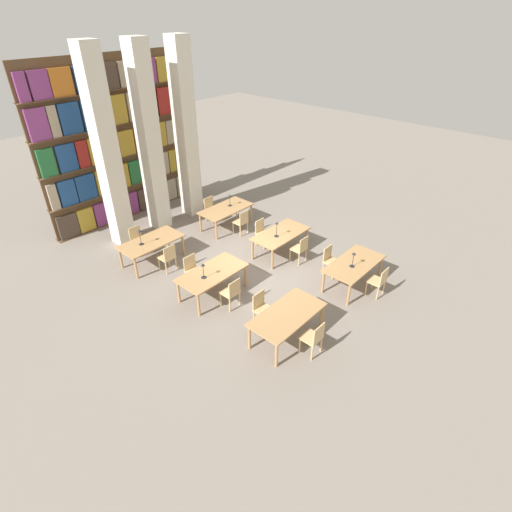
# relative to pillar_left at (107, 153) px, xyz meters

# --- Properties ---
(ground_plane) EXTENTS (40.00, 40.00, 0.00)m
(ground_plane) POSITION_rel_pillar_left_xyz_m (1.50, -4.37, -3.00)
(ground_plane) COLOR gray
(bookshelf_bank) EXTENTS (6.07, 0.35, 5.50)m
(bookshelf_bank) POSITION_rel_pillar_left_xyz_m (1.49, 1.58, -0.34)
(bookshelf_bank) COLOR brown
(bookshelf_bank) RESTS_ON ground_plane
(pillar_left) EXTENTS (0.58, 0.58, 6.00)m
(pillar_left) POSITION_rel_pillar_left_xyz_m (0.00, 0.00, 0.00)
(pillar_left) COLOR silver
(pillar_left) RESTS_ON ground_plane
(pillar_center) EXTENTS (0.58, 0.58, 6.00)m
(pillar_center) POSITION_rel_pillar_left_xyz_m (1.50, 0.00, 0.00)
(pillar_center) COLOR silver
(pillar_center) RESTS_ON ground_plane
(pillar_right) EXTENTS (0.58, 0.58, 6.00)m
(pillar_right) POSITION_rel_pillar_left_xyz_m (3.00, 0.00, 0.00)
(pillar_right) COLOR silver
(pillar_right) RESTS_ON ground_plane
(reading_table_0) EXTENTS (1.88, 0.96, 0.73)m
(reading_table_0) POSITION_rel_pillar_left_xyz_m (0.06, -6.90, -2.35)
(reading_table_0) COLOR tan
(reading_table_0) RESTS_ON ground_plane
(chair_0) EXTENTS (0.42, 0.40, 0.88)m
(chair_0) POSITION_rel_pillar_left_xyz_m (0.05, -7.67, -2.52)
(chair_0) COLOR tan
(chair_0) RESTS_ON ground_plane
(chair_1) EXTENTS (0.42, 0.40, 0.88)m
(chair_1) POSITION_rel_pillar_left_xyz_m (0.05, -6.14, -2.52)
(chair_1) COLOR tan
(chair_1) RESTS_ON ground_plane
(reading_table_1) EXTENTS (1.88, 0.96, 0.73)m
(reading_table_1) POSITION_rel_pillar_left_xyz_m (2.97, -6.95, -2.35)
(reading_table_1) COLOR tan
(reading_table_1) RESTS_ON ground_plane
(chair_2) EXTENTS (0.42, 0.40, 0.88)m
(chair_2) POSITION_rel_pillar_left_xyz_m (3.00, -7.71, -2.52)
(chair_2) COLOR tan
(chair_2) RESTS_ON ground_plane
(chair_3) EXTENTS (0.42, 0.40, 0.88)m
(chair_3) POSITION_rel_pillar_left_xyz_m (3.00, -6.18, -2.52)
(chair_3) COLOR tan
(chair_3) RESTS_ON ground_plane
(desk_lamp_0) EXTENTS (0.14, 0.14, 0.46)m
(desk_lamp_0) POSITION_rel_pillar_left_xyz_m (2.77, -6.99, -1.96)
(desk_lamp_0) COLOR #232328
(desk_lamp_0) RESTS_ON reading_table_1
(reading_table_2) EXTENTS (1.88, 0.96, 0.73)m
(reading_table_2) POSITION_rel_pillar_left_xyz_m (0.05, -4.37, -2.35)
(reading_table_2) COLOR tan
(reading_table_2) RESTS_ON ground_plane
(chair_4) EXTENTS (0.42, 0.40, 0.88)m
(chair_4) POSITION_rel_pillar_left_xyz_m (-0.00, -5.13, -2.52)
(chair_4) COLOR tan
(chair_4) RESTS_ON ground_plane
(chair_5) EXTENTS (0.42, 0.40, 0.88)m
(chair_5) POSITION_rel_pillar_left_xyz_m (-0.00, -3.60, -2.52)
(chair_5) COLOR tan
(chair_5) RESTS_ON ground_plane
(desk_lamp_1) EXTENTS (0.14, 0.14, 0.44)m
(desk_lamp_1) POSITION_rel_pillar_left_xyz_m (-0.28, -4.40, -1.97)
(desk_lamp_1) COLOR #232328
(desk_lamp_1) RESTS_ON reading_table_2
(reading_table_3) EXTENTS (1.88, 0.96, 0.73)m
(reading_table_3) POSITION_rel_pillar_left_xyz_m (2.92, -4.38, -2.35)
(reading_table_3) COLOR tan
(reading_table_3) RESTS_ON ground_plane
(chair_6) EXTENTS (0.42, 0.40, 0.88)m
(chair_6) POSITION_rel_pillar_left_xyz_m (2.93, -5.14, -2.52)
(chair_6) COLOR tan
(chair_6) RESTS_ON ground_plane
(chair_7) EXTENTS (0.42, 0.40, 0.88)m
(chair_7) POSITION_rel_pillar_left_xyz_m (2.93, -3.61, -2.52)
(chair_7) COLOR tan
(chair_7) RESTS_ON ground_plane
(desk_lamp_2) EXTENTS (0.14, 0.14, 0.50)m
(desk_lamp_2) POSITION_rel_pillar_left_xyz_m (2.67, -4.41, -1.93)
(desk_lamp_2) COLOR #232328
(desk_lamp_2) RESTS_ON reading_table_3
(reading_table_4) EXTENTS (1.88, 0.96, 0.73)m
(reading_table_4) POSITION_rel_pillar_left_xyz_m (-0.08, -1.79, -2.35)
(reading_table_4) COLOR tan
(reading_table_4) RESTS_ON ground_plane
(chair_8) EXTENTS (0.42, 0.40, 0.88)m
(chair_8) POSITION_rel_pillar_left_xyz_m (-0.07, -2.55, -2.52)
(chair_8) COLOR tan
(chair_8) RESTS_ON ground_plane
(chair_9) EXTENTS (0.42, 0.40, 0.88)m
(chair_9) POSITION_rel_pillar_left_xyz_m (-0.07, -1.02, -2.52)
(chair_9) COLOR tan
(chair_9) RESTS_ON ground_plane
(desk_lamp_3) EXTENTS (0.14, 0.14, 0.50)m
(desk_lamp_3) POSITION_rel_pillar_left_xyz_m (-0.39, -1.76, -1.93)
(desk_lamp_3) COLOR #232328
(desk_lamp_3) RESTS_ON reading_table_4
(reading_table_5) EXTENTS (1.88, 0.96, 0.73)m
(reading_table_5) POSITION_rel_pillar_left_xyz_m (3.02, -1.83, -2.35)
(reading_table_5) COLOR tan
(reading_table_5) RESTS_ON ground_plane
(chair_10) EXTENTS (0.42, 0.40, 0.88)m
(chair_10) POSITION_rel_pillar_left_xyz_m (3.00, -2.60, -2.52)
(chair_10) COLOR tan
(chair_10) RESTS_ON ground_plane
(chair_11) EXTENTS (0.42, 0.40, 0.88)m
(chair_11) POSITION_rel_pillar_left_xyz_m (3.00, -1.07, -2.52)
(chair_11) COLOR tan
(chair_11) RESTS_ON ground_plane
(desk_lamp_4) EXTENTS (0.14, 0.14, 0.42)m
(desk_lamp_4) POSITION_rel_pillar_left_xyz_m (3.25, -1.80, -1.99)
(desk_lamp_4) COLOR #232328
(desk_lamp_4) RESTS_ON reading_table_5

